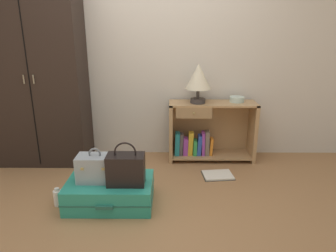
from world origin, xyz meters
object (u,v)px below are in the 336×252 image
Objects in this scene: bottle at (58,197)px; open_book_on_floor at (218,175)px; wardrobe at (38,76)px; train_case at (96,168)px; table_lamp at (198,78)px; handbag at (126,169)px; bowl at (237,99)px; suitcase_large at (110,192)px; bookshelf at (207,132)px.

open_book_on_floor is at bearing 21.05° from bottle.
wardrobe reaches higher than train_case.
train_case is (-0.95, -0.97, -0.63)m from table_lamp.
wardrobe is 1.59m from handbag.
handbag reaches higher than bottle.
table_lamp is 1.27× the size of open_book_on_floor.
table_lamp reaches higher than handbag.
suitcase_large is (-1.29, -1.03, -0.61)m from bowl.
bowl is at bearing 3.75° from bookshelf.
suitcase_large is 0.26m from train_case.
bookshelf is 0.51m from bowl.
suitcase_large is 2.00× the size of handbag.
handbag is at bearing -136.35° from bowl.
bowl is (0.45, 0.05, -0.25)m from table_lamp.
train_case is at bearing 168.23° from handbag.
bottle is at bearing -175.86° from suitcase_large.
table_lamp is 0.52m from bowl.
wardrobe is 2.65× the size of suitcase_large.
suitcase_large is at bearing -152.39° from open_book_on_floor.
bookshelf is 0.65m from table_lamp.
bookshelf is at bearing 36.37° from bottle.
train_case is 0.44m from bottle.
train_case is (-0.11, 0.01, 0.23)m from suitcase_large.
wardrobe is at bearing 137.12° from handbag.
wardrobe reaches higher than suitcase_large.
handbag is at bearing -127.21° from bookshelf.
suitcase_large is 1.17m from open_book_on_floor.
train_case is 1.31m from open_book_on_floor.
bookshelf reaches higher than handbag.
train_case is (0.80, -0.94, -0.65)m from wardrobe.
bottle is at bearing -148.62° from bowl.
table_lamp is (1.75, 0.03, -0.03)m from wardrobe.
handbag is at bearing -146.11° from open_book_on_floor.
bowl is 1.01× the size of bottle.
bookshelf is 1.33m from handbag.
open_book_on_floor is at bearing -81.12° from bookshelf.
wardrobe reaches higher than handbag.
open_book_on_floor is at bearing 33.89° from handbag.
wardrobe is at bearing 168.29° from open_book_on_floor.
open_book_on_floor is (0.88, 0.59, -0.35)m from handbag.
table_lamp is 2.65× the size of bottle.
train_case is at bearing 176.72° from suitcase_large.
bottle is (-0.46, -0.03, -0.04)m from suitcase_large.
table_lamp is 1.87m from bottle.
wardrobe is at bearing -178.86° from table_lamp.
wardrobe is at bearing -177.99° from bookshelf.
table_lamp reaches higher than train_case.
open_book_on_floor is (-0.26, -0.49, -0.71)m from bowl.
table_lamp reaches higher than bookshelf.
train_case reaches higher than bottle.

